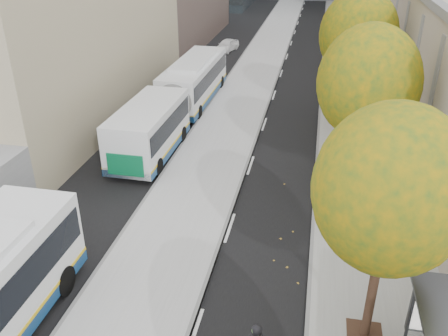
# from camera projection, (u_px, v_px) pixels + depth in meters

# --- Properties ---
(bus_platform) EXTENTS (4.25, 150.00, 0.15)m
(bus_platform) POSITION_uv_depth(u_px,v_px,m) (243.00, 96.00, 35.34)
(bus_platform) COLOR #A6A6A6
(bus_platform) RESTS_ON ground
(sidewalk) EXTENTS (4.75, 150.00, 0.08)m
(sidewalk) POSITION_uv_depth(u_px,v_px,m) (353.00, 104.00, 33.96)
(sidewalk) COLOR gray
(sidewalk) RESTS_ON ground
(tree_c) EXTENTS (4.20, 4.20, 7.28)m
(tree_c) POSITION_uv_depth(u_px,v_px,m) (391.00, 190.00, 12.49)
(tree_c) COLOR black
(tree_c) RESTS_ON sidewalk
(tree_d) EXTENTS (4.40, 4.40, 7.60)m
(tree_d) POSITION_uv_depth(u_px,v_px,m) (368.00, 83.00, 20.23)
(tree_d) COLOR black
(tree_d) RESTS_ON sidewalk
(tree_e) EXTENTS (4.60, 4.60, 7.92)m
(tree_e) POSITION_uv_depth(u_px,v_px,m) (358.00, 35.00, 27.98)
(tree_e) COLOR black
(tree_e) RESTS_ON sidewalk
(bus_far) EXTENTS (2.82, 17.64, 2.93)m
(bus_far) POSITION_uv_depth(u_px,v_px,m) (178.00, 98.00, 30.38)
(bus_far) COLOR silver
(bus_far) RESTS_ON ground
(distant_car) EXTENTS (2.24, 3.78, 1.21)m
(distant_car) POSITION_uv_depth(u_px,v_px,m) (227.00, 45.00, 48.02)
(distant_car) COLOR white
(distant_car) RESTS_ON ground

